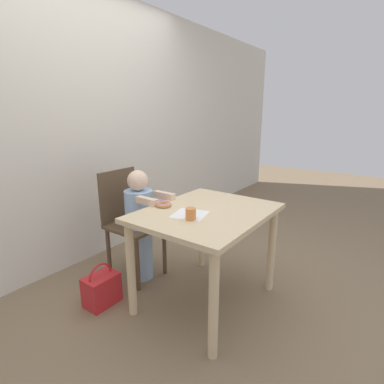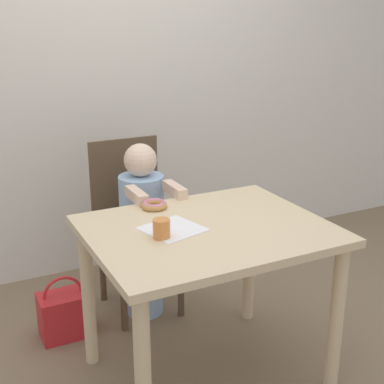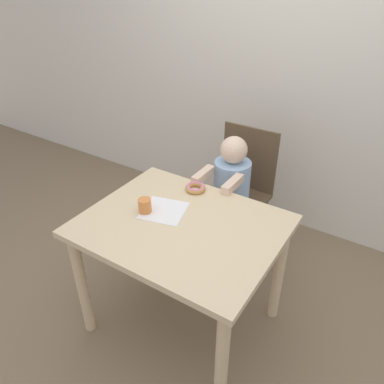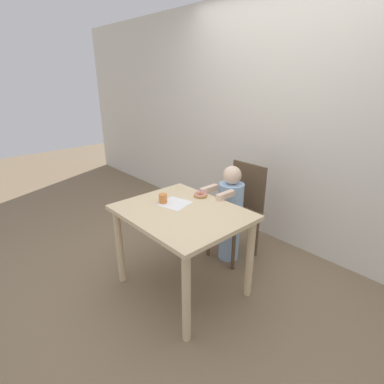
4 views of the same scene
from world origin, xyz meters
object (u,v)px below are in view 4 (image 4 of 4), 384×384
(chair, at_px, (238,210))
(child_figure, at_px, (230,214))
(handbag, at_px, (196,231))
(donut, at_px, (200,195))
(cup, at_px, (163,199))

(chair, relative_size, child_figure, 0.97)
(handbag, bearing_deg, donut, -38.39)
(child_figure, xyz_separation_m, handbag, (-0.45, -0.03, -0.36))
(donut, bearing_deg, chair, 81.52)
(child_figure, bearing_deg, chair, 90.00)
(handbag, distance_m, cup, 0.95)
(child_figure, bearing_deg, cup, -104.86)
(chair, height_order, cup, chair)
(chair, bearing_deg, donut, -98.48)
(handbag, xyz_separation_m, cup, (0.28, -0.63, 0.65))
(handbag, relative_size, cup, 4.29)
(donut, relative_size, cup, 1.51)
(child_figure, relative_size, cup, 12.29)
(chair, distance_m, cup, 0.85)
(chair, height_order, donut, chair)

